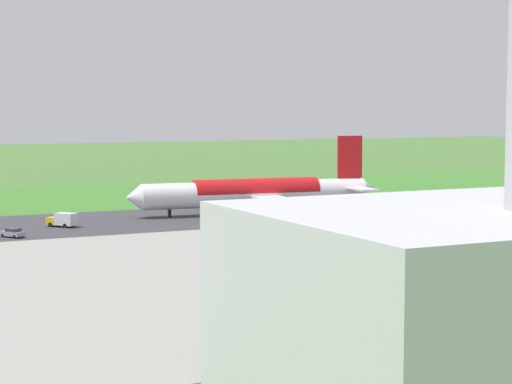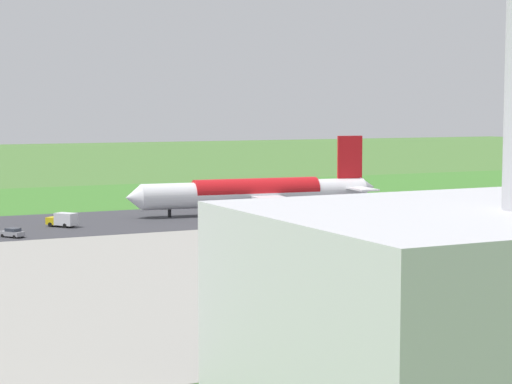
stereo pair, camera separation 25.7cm
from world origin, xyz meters
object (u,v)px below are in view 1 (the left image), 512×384
at_px(airliner_main, 258,193).
at_px(service_truck_baggage, 413,200).
at_px(service_car_followme, 13,233).
at_px(service_truck_fuel, 63,220).
at_px(traffic_cone_orange, 129,199).
at_px(no_stopping_sign, 140,191).

distance_m(airliner_main, service_truck_baggage, 37.14).
distance_m(service_truck_baggage, service_car_followme, 89.96).
height_order(service_car_followme, service_truck_fuel, service_truck_fuel).
height_order(airliner_main, service_truck_fuel, airliner_main).
height_order(airliner_main, traffic_cone_orange, airliner_main).
height_order(service_truck_fuel, traffic_cone_orange, service_truck_fuel).
bearing_deg(service_truck_baggage, no_stopping_sign, -45.38).
distance_m(service_truck_baggage, service_truck_fuel, 78.30).
xyz_separation_m(service_truck_baggage, service_truck_fuel, (78.29, 1.38, 0.00)).
distance_m(no_stopping_sign, traffic_cone_orange, 7.06).
bearing_deg(service_truck_baggage, service_car_followme, 7.08).
bearing_deg(service_truck_fuel, airliner_main, -174.51).
relative_size(airliner_main, service_car_followme, 11.99).
bearing_deg(traffic_cone_orange, airliner_main, 110.14).
distance_m(service_truck_baggage, traffic_cone_orange, 66.63).
height_order(service_truck_baggage, no_stopping_sign, service_truck_baggage).
bearing_deg(traffic_cone_orange, service_car_followme, 54.70).
bearing_deg(no_stopping_sign, airliner_main, 102.48).
bearing_deg(no_stopping_sign, service_truck_baggage, 134.62).
xyz_separation_m(no_stopping_sign, traffic_cone_orange, (4.62, 5.20, -1.19)).
relative_size(airliner_main, service_truck_baggage, 9.24).
distance_m(airliner_main, no_stopping_sign, 46.06).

